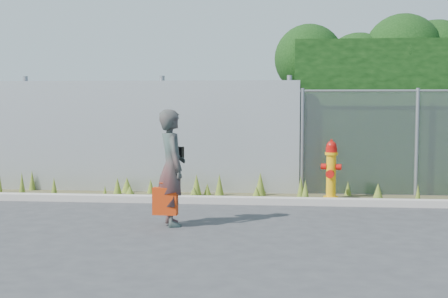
% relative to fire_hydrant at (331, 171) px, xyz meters
% --- Properties ---
extents(ground, '(80.00, 80.00, 0.00)m').
position_rel_fire_hydrant_xyz_m(ground, '(-1.57, -2.44, -0.54)').
color(ground, '#363638').
rests_on(ground, ground).
extents(curb, '(16.00, 0.22, 0.12)m').
position_rel_fire_hydrant_xyz_m(curb, '(-1.57, -0.64, -0.48)').
color(curb, '#AEA59D').
rests_on(curb, ground).
extents(weed_strip, '(16.00, 1.34, 0.54)m').
position_rel_fire_hydrant_xyz_m(weed_strip, '(-2.28, -0.01, -0.40)').
color(weed_strip, '#474128').
rests_on(weed_strip, ground).
extents(corrugated_fence, '(8.50, 0.21, 2.30)m').
position_rel_fire_hydrant_xyz_m(corrugated_fence, '(-4.82, 0.57, 0.57)').
color(corrugated_fence, '#AEB1B5').
rests_on(corrugated_fence, ground).
extents(fire_hydrant, '(0.37, 0.33, 1.11)m').
position_rel_fire_hydrant_xyz_m(fire_hydrant, '(0.00, 0.00, 0.00)').
color(fire_hydrant, '#EEAC0C').
rests_on(fire_hydrant, ground).
extents(woman, '(0.62, 0.73, 1.69)m').
position_rel_fire_hydrant_xyz_m(woman, '(-2.48, -2.58, 0.31)').
color(woman, '#0E5C54').
rests_on(woman, ground).
extents(red_tote_bag, '(0.36, 0.13, 0.47)m').
position_rel_fire_hydrant_xyz_m(red_tote_bag, '(-2.55, -2.72, -0.16)').
color(red_tote_bag, '#B12C0A').
extents(black_shoulder_bag, '(0.24, 0.10, 0.18)m').
position_rel_fire_hydrant_xyz_m(black_shoulder_bag, '(-2.46, -2.37, 0.51)').
color(black_shoulder_bag, black).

